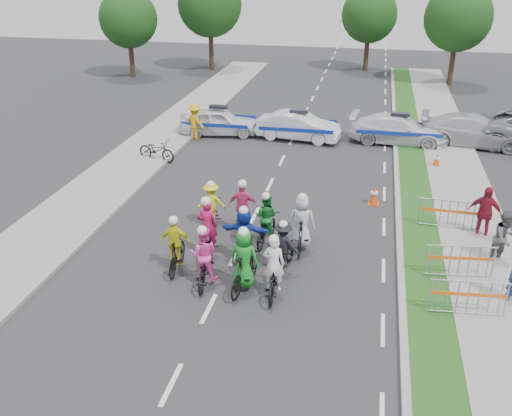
% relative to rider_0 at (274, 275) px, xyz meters
% --- Properties ---
extents(ground, '(90.00, 90.00, 0.00)m').
position_rel_rider_0_xyz_m(ground, '(-1.59, -1.05, -0.63)').
color(ground, '#28282B').
rests_on(ground, ground).
extents(curb_right, '(0.20, 60.00, 0.12)m').
position_rel_rider_0_xyz_m(curb_right, '(3.51, 3.95, -0.57)').
color(curb_right, gray).
rests_on(curb_right, ground).
extents(grass_strip, '(1.20, 60.00, 0.11)m').
position_rel_rider_0_xyz_m(grass_strip, '(4.21, 3.95, -0.58)').
color(grass_strip, '#234215').
rests_on(grass_strip, ground).
extents(sidewalk_right, '(2.40, 60.00, 0.13)m').
position_rel_rider_0_xyz_m(sidewalk_right, '(6.01, 3.95, -0.57)').
color(sidewalk_right, gray).
rests_on(sidewalk_right, ground).
extents(sidewalk_left, '(3.00, 60.00, 0.13)m').
position_rel_rider_0_xyz_m(sidewalk_left, '(-8.09, 3.95, -0.57)').
color(sidewalk_left, gray).
rests_on(sidewalk_left, ground).
extents(rider_0, '(0.73, 1.90, 1.91)m').
position_rel_rider_0_xyz_m(rider_0, '(0.00, 0.00, 0.00)').
color(rider_0, black).
rests_on(rider_0, ground).
extents(rider_1, '(0.93, 1.98, 2.02)m').
position_rel_rider_0_xyz_m(rider_1, '(-0.85, 0.07, 0.15)').
color(rider_1, black).
rests_on(rider_1, ground).
extents(rider_2, '(0.84, 1.90, 1.89)m').
position_rel_rider_0_xyz_m(rider_2, '(-2.04, 0.15, 0.07)').
color(rider_2, black).
rests_on(rider_2, ground).
extents(rider_3, '(0.95, 1.77, 1.83)m').
position_rel_rider_0_xyz_m(rider_3, '(-3.07, 0.71, 0.07)').
color(rider_3, black).
rests_on(rider_3, ground).
extents(rider_4, '(1.04, 1.76, 1.72)m').
position_rel_rider_0_xyz_m(rider_4, '(0.05, 1.29, 0.04)').
color(rider_4, black).
rests_on(rider_4, ground).
extents(rider_5, '(1.53, 1.82, 1.91)m').
position_rel_rider_0_xyz_m(rider_5, '(-1.21, 1.63, 0.17)').
color(rider_5, black).
rests_on(rider_5, ground).
extents(rider_6, '(1.01, 2.10, 2.06)m').
position_rel_rider_0_xyz_m(rider_6, '(-2.40, 1.76, 0.04)').
color(rider_6, black).
rests_on(rider_6, ground).
extents(rider_7, '(0.86, 1.93, 2.00)m').
position_rel_rider_0_xyz_m(rider_7, '(0.40, 2.73, 0.14)').
color(rider_7, black).
rests_on(rider_7, ground).
extents(rider_8, '(0.84, 1.86, 1.83)m').
position_rel_rider_0_xyz_m(rider_8, '(-0.79, 2.97, 0.05)').
color(rider_8, black).
rests_on(rider_8, ground).
extents(rider_9, '(1.02, 1.92, 1.98)m').
position_rel_rider_0_xyz_m(rider_9, '(-1.67, 3.50, 0.13)').
color(rider_9, black).
rests_on(rider_9, ground).
extents(rider_10, '(1.05, 1.79, 1.74)m').
position_rel_rider_0_xyz_m(rider_10, '(-2.84, 3.76, 0.05)').
color(rider_10, black).
rests_on(rider_10, ground).
extents(police_car_0, '(4.26, 2.29, 1.38)m').
position_rel_rider_0_xyz_m(police_car_0, '(-5.44, 14.22, 0.06)').
color(police_car_0, silver).
rests_on(police_car_0, ground).
extents(police_car_1, '(4.35, 1.98, 1.38)m').
position_rel_rider_0_xyz_m(police_car_1, '(-1.30, 14.21, 0.06)').
color(police_car_1, silver).
rests_on(police_car_1, ground).
extents(police_car_2, '(4.92, 2.38, 1.38)m').
position_rel_rider_0_xyz_m(police_car_2, '(3.61, 14.65, 0.06)').
color(police_car_2, silver).
rests_on(police_car_2, ground).
extents(civilian_sedan, '(5.35, 2.68, 1.49)m').
position_rel_rider_0_xyz_m(civilian_sedan, '(7.21, 15.02, 0.11)').
color(civilian_sedan, '#BBBBC0').
rests_on(civilian_sedan, ground).
extents(spectator_1, '(1.09, 1.04, 1.76)m').
position_rel_rider_0_xyz_m(spectator_1, '(6.51, 3.08, 0.25)').
color(spectator_1, '#545559').
rests_on(spectator_1, ground).
extents(spectator_2, '(1.17, 0.74, 1.85)m').
position_rel_rider_0_xyz_m(spectator_2, '(6.16, 4.77, 0.29)').
color(spectator_2, maroon).
rests_on(spectator_2, ground).
extents(marshal_hiviz, '(1.32, 1.13, 1.77)m').
position_rel_rider_0_xyz_m(marshal_hiviz, '(-6.41, 13.29, 0.25)').
color(marshal_hiviz, '#DDA60B').
rests_on(marshal_hiviz, ground).
extents(barrier_0, '(2.04, 0.67, 1.12)m').
position_rel_rider_0_xyz_m(barrier_0, '(5.11, -0.07, -0.07)').
color(barrier_0, '#A5A8AD').
rests_on(barrier_0, ground).
extents(barrier_1, '(2.05, 0.74, 1.12)m').
position_rel_rider_0_xyz_m(barrier_1, '(5.11, 1.86, -0.07)').
color(barrier_1, '#A5A8AD').
rests_on(barrier_1, ground).
extents(barrier_2, '(2.02, 0.57, 1.12)m').
position_rel_rider_0_xyz_m(barrier_2, '(5.11, 5.15, -0.07)').
color(barrier_2, '#A5A8AD').
rests_on(barrier_2, ground).
extents(cone_0, '(0.40, 0.40, 0.70)m').
position_rel_rider_0_xyz_m(cone_0, '(2.61, 6.88, -0.29)').
color(cone_0, '#F24C0C').
rests_on(cone_0, ground).
extents(cone_1, '(0.40, 0.40, 0.70)m').
position_rel_rider_0_xyz_m(cone_1, '(5.23, 11.38, -0.29)').
color(cone_1, '#F24C0C').
rests_on(cone_1, ground).
extents(parked_bike, '(2.01, 1.17, 1.00)m').
position_rel_rider_0_xyz_m(parked_bike, '(-7.15, 9.77, -0.13)').
color(parked_bike, black).
rests_on(parked_bike, ground).
extents(tree_0, '(4.20, 4.20, 6.30)m').
position_rel_rider_0_xyz_m(tree_0, '(-15.59, 26.95, 3.55)').
color(tree_0, '#382619').
rests_on(tree_0, ground).
extents(tree_1, '(4.55, 4.55, 6.82)m').
position_rel_rider_0_xyz_m(tree_1, '(7.41, 28.95, 3.91)').
color(tree_1, '#382619').
rests_on(tree_1, ground).
extents(tree_3, '(4.90, 4.90, 7.35)m').
position_rel_rider_0_xyz_m(tree_3, '(-10.59, 30.95, 4.26)').
color(tree_3, '#382619').
rests_on(tree_3, ground).
extents(tree_4, '(4.20, 4.20, 6.30)m').
position_rel_rider_0_xyz_m(tree_4, '(1.41, 32.95, 3.55)').
color(tree_4, '#382619').
rests_on(tree_4, ground).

